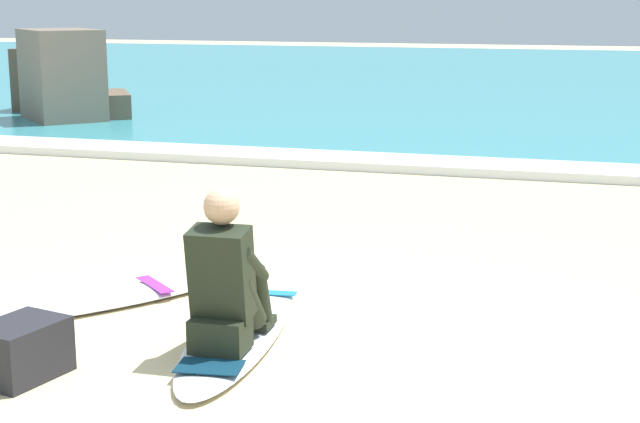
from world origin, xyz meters
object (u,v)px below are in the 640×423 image
at_px(surfboard_spare_near, 70,304).
at_px(beach_bag, 21,350).
at_px(surfboard_main, 241,329).
at_px(surfer_seated, 226,285).

bearing_deg(surfboard_spare_near, beach_bag, -71.46).
bearing_deg(surfboard_spare_near, surfboard_main, -6.53).
bearing_deg(surfboard_main, beach_bag, -131.92).
height_order(surfer_seated, surfboard_spare_near, surfer_seated).
height_order(surfboard_main, beach_bag, beach_bag).
distance_m(surfboard_main, surfer_seated, 0.55).
bearing_deg(beach_bag, surfer_seated, 33.36).
xyz_separation_m(surfboard_main, beach_bag, (-0.92, -1.02, 0.12)).
xyz_separation_m(surfboard_main, surfer_seated, (0.06, -0.38, 0.40)).
relative_size(surfer_seated, surfboard_spare_near, 0.47).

